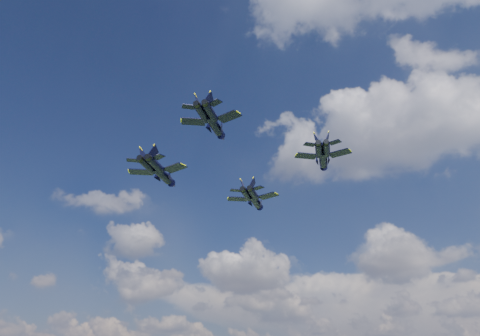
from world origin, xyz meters
The scene contains 4 objects.
jet_lead centered at (-2.16, 22.54, 59.34)m, with size 13.12×17.68×4.16m.
jet_left centered at (-11.81, -3.00, 59.24)m, with size 13.46×18.15×4.27m.
jet_right centered at (21.31, 11.03, 60.64)m, with size 11.39×15.72×3.72m.
jet_slot centered at (9.79, -14.10, 60.15)m, with size 11.28×15.26×3.59m.
Camera 1 is at (53.06, -76.65, 15.99)m, focal length 35.00 mm.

